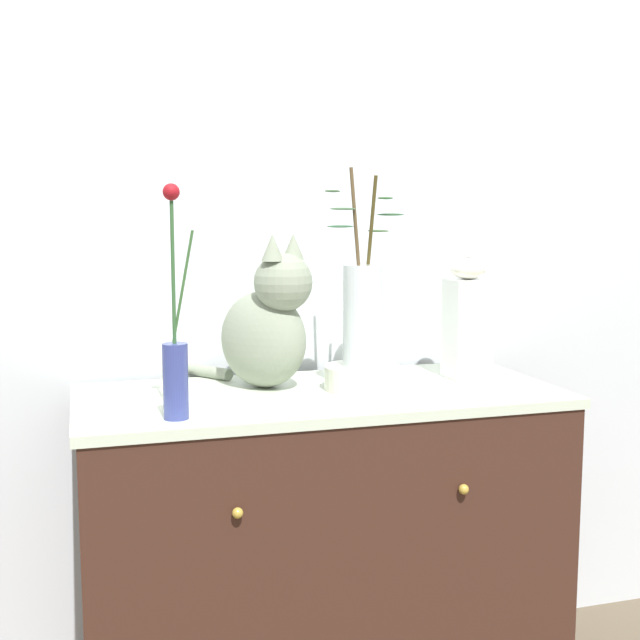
{
  "coord_description": "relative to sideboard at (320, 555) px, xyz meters",
  "views": [
    {
      "loc": [
        -0.57,
        -1.93,
        1.3
      ],
      "look_at": [
        0.0,
        0.0,
        1.04
      ],
      "focal_mm": 45.98,
      "sensor_mm": 36.0,
      "label": 1
    }
  ],
  "objects": [
    {
      "name": "vase_glass_clear",
      "position": [
        0.11,
        -0.01,
        0.63
      ],
      "size": [
        0.22,
        0.1,
        0.49
      ],
      "color": "silver",
      "rests_on": "bowl_porcelain"
    },
    {
      "name": "jar_lidded_porcelain",
      "position": [
        0.43,
        0.05,
        0.59
      ],
      "size": [
        0.1,
        0.1,
        0.35
      ],
      "color": "white",
      "rests_on": "sideboard"
    },
    {
      "name": "candle_pillar",
      "position": [
        -0.36,
        0.01,
        0.48
      ],
      "size": [
        0.05,
        0.05,
        0.11
      ],
      "color": "#EEE9BF",
      "rests_on": "sideboard"
    },
    {
      "name": "sideboard",
      "position": [
        0.0,
        0.0,
        0.0
      ],
      "size": [
        1.2,
        0.55,
        0.86
      ],
      "color": "#3A2118",
      "rests_on": "ground_plane"
    },
    {
      "name": "cat_sitting",
      "position": [
        -0.12,
        0.08,
        0.59
      ],
      "size": [
        0.34,
        0.41,
        0.39
      ],
      "color": "gray",
      "rests_on": "sideboard"
    },
    {
      "name": "bowl_porcelain",
      "position": [
        0.11,
        -0.01,
        0.46
      ],
      "size": [
        0.19,
        0.19,
        0.06
      ],
      "primitive_type": "cylinder",
      "color": "silver",
      "rests_on": "sideboard"
    },
    {
      "name": "wall_back",
      "position": [
        0.0,
        0.34,
        0.87
      ],
      "size": [
        4.4,
        0.08,
        2.6
      ],
      "primitive_type": "cube",
      "color": "silver",
      "rests_on": "ground_plane"
    },
    {
      "name": "vase_slim_green",
      "position": [
        -0.38,
        -0.18,
        0.56
      ],
      "size": [
        0.07,
        0.06,
        0.5
      ],
      "color": "#37428A",
      "rests_on": "sideboard"
    }
  ]
}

